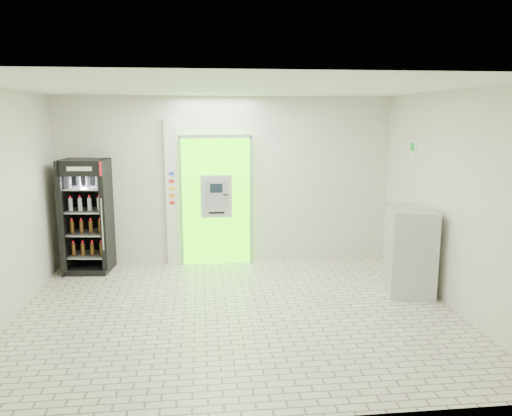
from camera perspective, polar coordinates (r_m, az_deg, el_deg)
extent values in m
plane|color=#C2B3A1|center=(6.97, -2.11, -11.84)|extent=(6.00, 6.00, 0.00)
plane|color=beige|center=(9.02, -3.35, 3.14)|extent=(6.00, 0.00, 6.00)
plane|color=beige|center=(4.12, 0.35, -5.64)|extent=(6.00, 0.00, 6.00)
plane|color=beige|center=(7.40, 21.66, 0.81)|extent=(0.00, 5.00, 5.00)
plane|color=white|center=(6.46, -2.29, 13.60)|extent=(6.00, 6.00, 0.00)
cube|color=#3DEB00|center=(9.00, -4.58, 0.85)|extent=(1.20, 0.12, 2.30)
cube|color=gray|center=(8.81, -4.67, 8.17)|extent=(1.28, 0.04, 0.06)
cube|color=gray|center=(8.93, -8.61, 0.69)|extent=(0.04, 0.04, 2.30)
cube|color=gray|center=(8.97, -0.54, 0.85)|extent=(0.04, 0.04, 2.30)
cube|color=black|center=(9.08, -3.88, -3.24)|extent=(0.62, 0.01, 0.67)
cube|color=black|center=(8.84, -6.86, 6.06)|extent=(0.22, 0.01, 0.18)
cube|color=#B0B2B8|center=(8.87, -4.57, 1.37)|extent=(0.55, 0.12, 0.75)
cube|color=black|center=(8.78, -4.57, 2.27)|extent=(0.22, 0.01, 0.16)
cube|color=gray|center=(8.83, -4.54, 0.47)|extent=(0.16, 0.01, 0.12)
cube|color=black|center=(8.81, -3.51, 1.51)|extent=(0.09, 0.01, 0.02)
cube|color=black|center=(8.86, -4.53, -0.55)|extent=(0.28, 0.01, 0.03)
cube|color=silver|center=(9.00, -9.57, 1.71)|extent=(0.22, 0.10, 2.60)
cube|color=#193FB2|center=(8.90, -9.65, 3.88)|extent=(0.09, 0.01, 0.06)
cube|color=red|center=(8.92, -9.63, 3.05)|extent=(0.09, 0.01, 0.06)
cube|color=yellow|center=(8.94, -9.60, 2.23)|extent=(0.09, 0.01, 0.06)
cube|color=orange|center=(8.95, -9.58, 1.40)|extent=(0.09, 0.01, 0.06)
cube|color=red|center=(8.98, -9.55, 0.59)|extent=(0.09, 0.01, 0.06)
cube|color=black|center=(8.97, -18.76, -0.88)|extent=(0.80, 0.74, 1.94)
cube|color=black|center=(9.27, -18.37, -0.51)|extent=(0.73, 0.13, 1.94)
cube|color=red|center=(8.54, -19.55, 4.24)|extent=(0.71, 0.09, 0.23)
cube|color=white|center=(8.53, -19.56, 4.24)|extent=(0.40, 0.05, 0.07)
cube|color=black|center=(9.19, -18.43, -6.52)|extent=(0.80, 0.74, 0.10)
cylinder|color=gray|center=(8.59, -17.17, -1.81)|extent=(0.03, 0.03, 0.87)
cube|color=gray|center=(9.12, -18.51, -5.06)|extent=(0.67, 0.63, 0.02)
cube|color=gray|center=(9.03, -18.65, -2.69)|extent=(0.67, 0.63, 0.02)
cube|color=gray|center=(8.96, -18.80, -0.27)|extent=(0.67, 0.63, 0.02)
cube|color=gray|center=(8.90, -18.94, 2.18)|extent=(0.67, 0.63, 0.02)
cube|color=#B0B2B8|center=(7.95, 17.13, -4.59)|extent=(0.85, 1.09, 1.29)
cube|color=gray|center=(7.81, 14.96, -4.25)|extent=(0.22, 0.93, 0.01)
cube|color=white|center=(8.58, 17.51, 6.46)|extent=(0.02, 0.22, 0.26)
cube|color=#0B8122|center=(8.57, 17.44, 6.67)|extent=(0.00, 0.14, 0.14)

